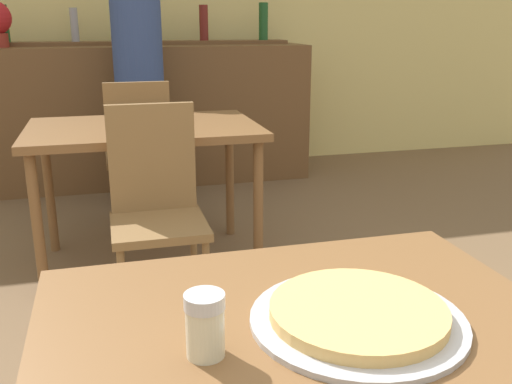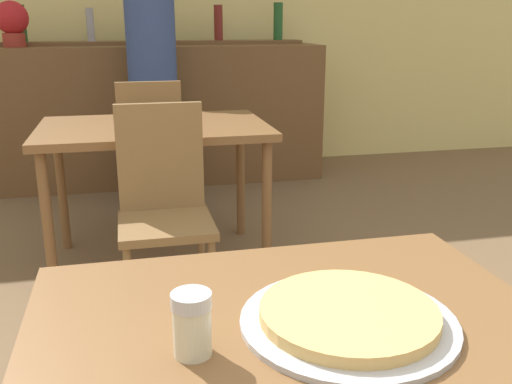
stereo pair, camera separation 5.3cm
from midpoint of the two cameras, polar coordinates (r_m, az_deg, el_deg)
wall_back at (r=5.20m, az=-12.13°, el=17.71°), size 8.00×0.05×2.80m
dining_table_near at (r=1.14m, az=3.55°, el=-17.08°), size 1.01×0.78×0.74m
dining_table_far at (r=3.02m, az=-11.61°, el=4.98°), size 1.17×0.79×0.77m
bar_counter at (r=4.75m, az=-11.14°, el=7.55°), size 2.60×0.56×1.10m
bar_back_shelf at (r=4.83m, az=-11.28°, el=14.98°), size 2.39×0.24×0.33m
chair_far_side_front at (r=2.52m, az=-10.56°, el=-0.79°), size 0.40×0.40×0.94m
chair_far_side_back at (r=3.60m, az=-12.07°, el=4.42°), size 0.40×0.40×0.94m
pizza_tray at (r=1.11m, az=8.79°, el=-12.07°), size 0.41×0.41×0.04m
cheese_shaker at (r=0.99m, az=-6.67°, el=-13.04°), size 0.07×0.07×0.11m
person_standing at (r=4.12m, az=-12.04°, el=12.42°), size 0.34×0.34×1.82m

